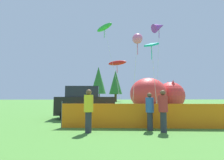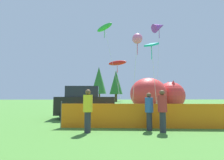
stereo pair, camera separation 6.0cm
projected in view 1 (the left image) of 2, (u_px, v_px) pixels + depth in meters
The scene contains 15 objects.
ground_plane at pixel (137, 120), 11.15m from camera, with size 120.00×120.00×0.00m, color #477F33.
parked_car at pixel (85, 103), 12.00m from camera, with size 3.92×2.02×2.18m.
folding_chair at pixel (191, 113), 10.32m from camera, with size 0.68×0.68×0.87m.
inflatable_cat at pixel (157, 95), 19.25m from camera, with size 7.02×5.11×3.47m.
safety_fence at pixel (145, 116), 8.34m from camera, with size 8.09×0.68×1.27m.
spectator_in_yellow_shirt at pixel (163, 109), 7.47m from camera, with size 0.39×0.39×1.79m.
spectator_in_blue_shirt at pixel (150, 110), 7.86m from camera, with size 0.37×0.37×1.68m.
spectator_in_black_shirt at pixel (89, 109), 7.38m from camera, with size 0.39×0.39×1.81m.
kite_red_lizard at pixel (117, 63), 22.69m from camera, with size 2.56×3.59×6.13m.
kite_purple_delta at pixel (159, 27), 19.82m from camera, with size 2.05×2.81×10.12m.
kite_pink_octopus at pixel (137, 39), 13.87m from camera, with size 0.92×0.81×6.48m.
kite_teal_diamond at pixel (151, 46), 15.04m from camera, with size 1.26×1.36×6.23m.
kite_green_fish at pixel (104, 28), 20.84m from camera, with size 3.15×2.74×10.18m.
horizon_tree_east at pixel (98, 80), 41.75m from camera, with size 3.56×3.56×8.49m.
horizon_tree_west at pixel (116, 82), 45.87m from camera, with size 3.44×3.44×8.21m.
Camera 1 is at (-2.06, -11.26, 1.54)m, focal length 28.00 mm.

